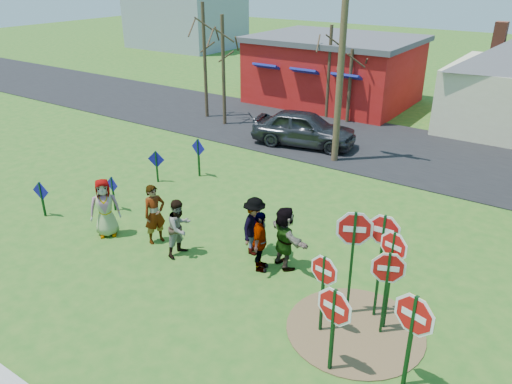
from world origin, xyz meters
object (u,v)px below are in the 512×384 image
stop_sign_b (383,241)px  utility_pole (342,49)px  stop_sign_c (392,259)px  stop_sign_a (324,277)px  stop_sign_d (388,274)px  suv (304,128)px  person_b (155,214)px  person_a (105,208)px

stop_sign_b → utility_pole: (-5.44, 8.95, 2.62)m
stop_sign_b → utility_pole: bearing=117.5°
stop_sign_b → stop_sign_c: stop_sign_b is taller
stop_sign_a → utility_pole: size_ratio=0.24×
stop_sign_d → suv: (-7.88, 10.41, -0.75)m
stop_sign_b → stop_sign_d: (0.36, -0.50, -0.48)m
person_b → suv: size_ratio=0.39×
stop_sign_d → person_a: (-8.80, -0.44, -0.67)m
person_a → person_b: person_a is taller
stop_sign_d → suv: bearing=103.8°
stop_sign_b → person_a: (-8.44, -0.93, -1.15)m
stop_sign_a → stop_sign_b: (0.82, 1.21, 0.62)m
stop_sign_b → stop_sign_d: 0.78m
stop_sign_b → person_b: 6.98m
stop_sign_a → stop_sign_c: bearing=47.2°
stop_sign_c → person_a: bearing=-160.7°
utility_pole → stop_sign_b: bearing=-58.7°
utility_pole → suv: bearing=155.1°
stop_sign_a → person_b: 6.13m
person_a → utility_pole: 11.00m
stop_sign_d → utility_pole: utility_pole is taller
person_a → stop_sign_d: bearing=-46.7°
stop_sign_a → suv: 13.00m
utility_pole → stop_sign_c: bearing=-57.9°
stop_sign_d → person_b: bearing=155.7°
stop_sign_a → suv: (-6.70, 11.13, -0.61)m
stop_sign_a → stop_sign_c: 1.55m
utility_pole → person_a: bearing=-106.9°
suv → utility_pole: bearing=-126.8°
stop_sign_c → stop_sign_d: stop_sign_c is taller
stop_sign_b → suv: stop_sign_b is taller
stop_sign_b → suv: bearing=123.4°
stop_sign_a → stop_sign_d: stop_sign_d is taller
suv → utility_pole: (2.08, -0.96, 3.86)m
stop_sign_c → person_b: size_ratio=1.43×
suv → utility_pole: utility_pole is taller
stop_sign_a → stop_sign_b: bearing=65.1°
stop_sign_c → suv: size_ratio=0.56×
stop_sign_a → person_a: (-7.62, 0.28, -0.53)m
stop_sign_b → utility_pole: utility_pole is taller
stop_sign_a → person_a: bearing=-172.8°
stop_sign_c → utility_pole: (-5.79, 9.25, 2.82)m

